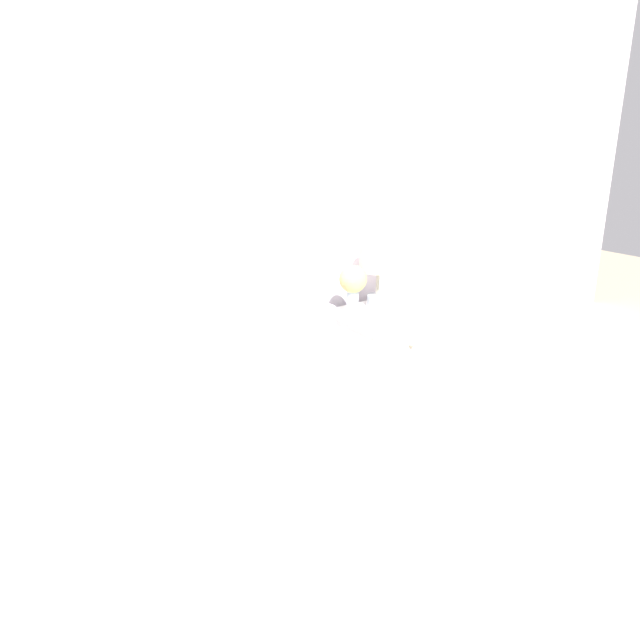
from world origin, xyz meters
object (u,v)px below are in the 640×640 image
Objects in this scene: flower_vase at (353,283)px; nightstand at (380,356)px; bed at (236,490)px; table_lamp at (378,264)px; teacup at (381,313)px.

nightstand is at bearing -29.10° from flower_vase.
flower_vase is at bearing 33.98° from bed.
bed is at bearing -151.40° from nightstand.
table_lamp is at bearing 8.65° from flower_vase.
table_lamp is 0.30m from teacup.
nightstand is at bearing 28.60° from bed.
bed reaches higher than teacup.
bed is 4.13× the size of nightstand.
bed reaches higher than table_lamp.
flower_vase is (-0.14, 0.08, 0.43)m from nightstand.
bed reaches higher than flower_vase.
bed is 1.66m from table_lamp.
nightstand is at bearing -121.46° from table_lamp.
nightstand is 0.46m from flower_vase.
flower_vase is (1.17, 0.79, 0.39)m from bed.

